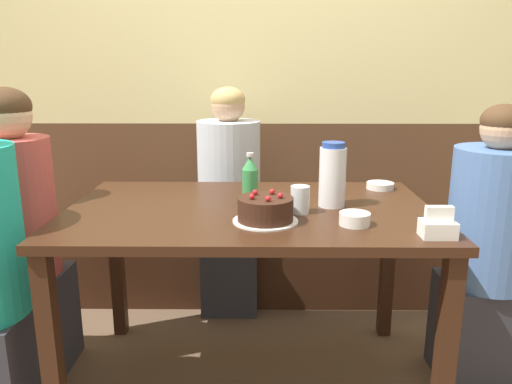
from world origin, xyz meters
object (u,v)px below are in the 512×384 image
at_px(bowl_rice_small, 380,186).
at_px(glass_water_tall, 300,200).
at_px(person_pale_blue_shirt, 488,255).
at_px(person_dark_striped, 229,207).
at_px(soju_bottle, 250,180).
at_px(birthday_cake, 265,210).
at_px(bowl_soup_white, 355,219).
at_px(napkin_holder, 438,226).
at_px(bench_seat, 253,262).
at_px(water_pitcher, 332,175).
at_px(person_grey_tee, 21,242).

bearing_deg(bowl_rice_small, glass_water_tall, -135.43).
distance_m(person_pale_blue_shirt, person_dark_striped, 1.29).
bearing_deg(person_dark_striped, soju_bottle, 11.18).
relative_size(birthday_cake, bowl_soup_white, 2.17).
distance_m(napkin_holder, bowl_soup_white, 0.28).
height_order(bench_seat, napkin_holder, napkin_holder).
height_order(water_pitcher, bowl_rice_small, water_pitcher).
relative_size(water_pitcher, bowl_soup_white, 2.36).
xyz_separation_m(soju_bottle, napkin_holder, (0.62, -0.41, -0.06)).
height_order(napkin_holder, glass_water_tall, same).
height_order(birthday_cake, person_grey_tee, person_grey_tee).
relative_size(bench_seat, bowl_soup_white, 22.99).
bearing_deg(water_pitcher, bowl_soup_white, -79.12).
bearing_deg(napkin_holder, bowl_rice_small, 92.86).
bearing_deg(water_pitcher, person_pale_blue_shirt, 0.71).
bearing_deg(soju_bottle, person_pale_blue_shirt, -1.86).
height_order(napkin_holder, person_grey_tee, person_grey_tee).
bearing_deg(person_dark_striped, glass_water_tall, 22.23).
distance_m(birthday_cake, person_dark_striped, 0.95).
bearing_deg(bowl_rice_small, person_pale_blue_shirt, -35.77).
distance_m(bench_seat, person_pale_blue_shirt, 1.31).
relative_size(birthday_cake, bowl_rice_small, 1.92).
bearing_deg(water_pitcher, soju_bottle, 173.03).
bearing_deg(napkin_holder, bench_seat, 117.74).
relative_size(water_pitcher, glass_water_tall, 2.45).
bearing_deg(birthday_cake, bench_seat, 93.39).
xyz_separation_m(water_pitcher, bowl_soup_white, (0.05, -0.25, -0.10)).
bearing_deg(person_grey_tee, bowl_rice_small, 7.98).
bearing_deg(glass_water_tall, person_pale_blue_shirt, 7.79).
xyz_separation_m(person_pale_blue_shirt, person_grey_tee, (-1.95, 0.06, 0.03)).
height_order(napkin_holder, person_pale_blue_shirt, person_pale_blue_shirt).
xyz_separation_m(glass_water_tall, person_pale_blue_shirt, (0.79, 0.11, -0.26)).
height_order(bowl_rice_small, person_pale_blue_shirt, person_pale_blue_shirt).
xyz_separation_m(birthday_cake, person_pale_blue_shirt, (0.92, 0.22, -0.26)).
bearing_deg(person_pale_blue_shirt, bench_seat, -39.19).
height_order(water_pitcher, bowl_soup_white, water_pitcher).
distance_m(napkin_holder, glass_water_tall, 0.51).
height_order(napkin_holder, bowl_rice_small, napkin_holder).
height_order(glass_water_tall, person_dark_striped, person_dark_striped).
height_order(bench_seat, soju_bottle, soju_bottle).
relative_size(person_pale_blue_shirt, person_dark_striped, 0.97).
xyz_separation_m(napkin_holder, bowl_rice_small, (-0.03, 0.66, -0.02)).
distance_m(soju_bottle, napkin_holder, 0.75).
bearing_deg(person_pale_blue_shirt, person_grey_tee, -1.82).
height_order(person_grey_tee, person_dark_striped, person_grey_tee).
bearing_deg(person_dark_striped, bowl_soup_white, 28.30).
height_order(water_pitcher, person_grey_tee, person_grey_tee).
bearing_deg(person_grey_tee, glass_water_tall, -8.26).
relative_size(bowl_rice_small, glass_water_tall, 1.18).
height_order(bowl_rice_small, person_dark_striped, person_dark_striped).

